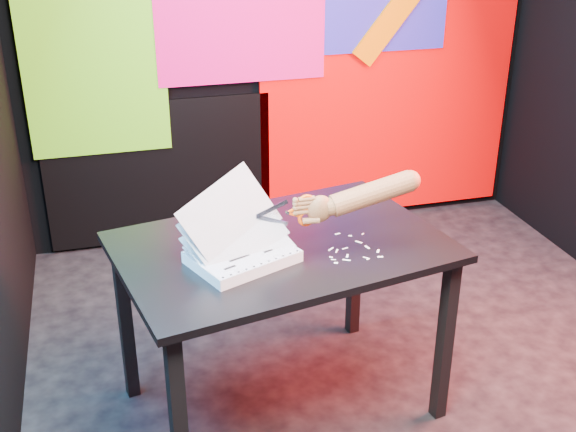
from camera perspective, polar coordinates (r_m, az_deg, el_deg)
name	(u,v)px	position (r m, az deg, el deg)	size (l,w,h in m)	color
room	(387,67)	(2.78, 7.86, 11.60)	(3.01, 3.01, 2.71)	black
backdrop	(295,77)	(4.23, 0.57, 10.94)	(2.88, 0.05, 2.08)	#EA0203
work_table	(282,265)	(2.74, -0.52, -3.86)	(1.33, 1.01, 0.75)	black
printout_stack	(242,254)	(2.56, -3.68, -3.00)	(0.44, 0.37, 0.34)	white
scissors	(302,211)	(2.62, 1.13, 0.40)	(0.22, 0.01, 0.13)	#9CA8C0
hand_forearm	(363,196)	(2.68, 5.96, 1.60)	(0.48, 0.09, 0.17)	#AA693E
paper_clippings	(353,250)	(2.66, 5.15, -2.69)	(0.20, 0.23, 0.00)	white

